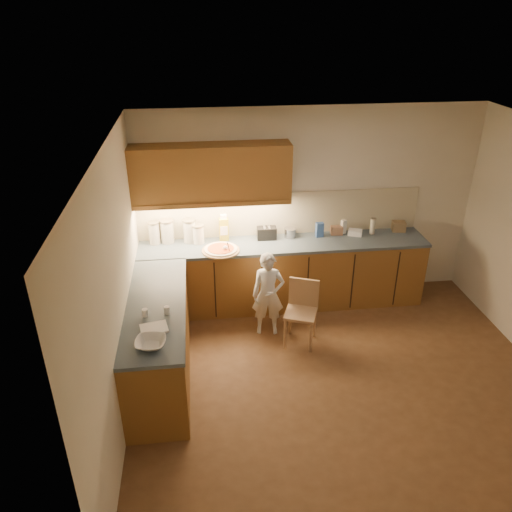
# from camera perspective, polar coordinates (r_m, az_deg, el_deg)

# --- Properties ---
(room) EXTENTS (4.54, 4.50, 2.62)m
(room) POSITION_cam_1_polar(r_m,az_deg,el_deg) (4.77, 11.37, 1.30)
(room) COLOR brown
(room) RESTS_ON ground
(l_counter) EXTENTS (3.77, 2.62, 0.92)m
(l_counter) POSITION_cam_1_polar(r_m,az_deg,el_deg) (6.25, -1.17, -4.28)
(l_counter) COLOR #92602A
(l_counter) RESTS_ON ground
(backsplash) EXTENTS (3.75, 0.02, 0.58)m
(backsplash) POSITION_cam_1_polar(r_m,az_deg,el_deg) (6.64, 2.82, 4.87)
(backsplash) COLOR beige
(backsplash) RESTS_ON l_counter
(upper_cabinets) EXTENTS (1.95, 0.36, 0.73)m
(upper_cabinets) POSITION_cam_1_polar(r_m,az_deg,el_deg) (6.18, -5.15, 9.40)
(upper_cabinets) COLOR #92602A
(upper_cabinets) RESTS_ON ground
(pizza_on_board) EXTENTS (0.47, 0.47, 0.19)m
(pizza_on_board) POSITION_cam_1_polar(r_m,az_deg,el_deg) (6.26, -4.03, 0.72)
(pizza_on_board) COLOR tan
(pizza_on_board) RESTS_ON l_counter
(child) EXTENTS (0.42, 0.30, 1.08)m
(child) POSITION_cam_1_polar(r_m,az_deg,el_deg) (6.08, 1.40, -4.41)
(child) COLOR silver
(child) RESTS_ON ground
(wooden_chair) EXTENTS (0.47, 0.47, 0.80)m
(wooden_chair) POSITION_cam_1_polar(r_m,az_deg,el_deg) (5.99, 5.26, -5.87)
(wooden_chair) COLOR tan
(wooden_chair) RESTS_ON ground
(mixing_bowl) EXTENTS (0.31, 0.31, 0.07)m
(mixing_bowl) POSITION_cam_1_polar(r_m,az_deg,el_deg) (4.67, -11.96, -9.71)
(mixing_bowl) COLOR silver
(mixing_bowl) RESTS_ON l_counter
(canister_a) EXTENTS (0.15, 0.15, 0.30)m
(canister_a) POSITION_cam_1_polar(r_m,az_deg,el_deg) (6.53, -11.56, 2.63)
(canister_a) COLOR beige
(canister_a) RESTS_ON l_counter
(canister_b) EXTENTS (0.18, 0.18, 0.31)m
(canister_b) POSITION_cam_1_polar(r_m,az_deg,el_deg) (6.53, -10.11, 2.82)
(canister_b) COLOR silver
(canister_b) RESTS_ON l_counter
(canister_c) EXTENTS (0.17, 0.17, 0.31)m
(canister_c) POSITION_cam_1_polar(r_m,az_deg,el_deg) (6.49, -7.60, 2.87)
(canister_c) COLOR silver
(canister_c) RESTS_ON l_counter
(canister_d) EXTENTS (0.16, 0.16, 0.25)m
(canister_d) POSITION_cam_1_polar(r_m,az_deg,el_deg) (6.46, -6.62, 2.53)
(canister_d) COLOR white
(canister_d) RESTS_ON l_counter
(oil_jug) EXTENTS (0.12, 0.09, 0.36)m
(oil_jug) POSITION_cam_1_polar(r_m,az_deg,el_deg) (6.50, -3.71, 3.15)
(oil_jug) COLOR gold
(oil_jug) RESTS_ON l_counter
(toaster) EXTENTS (0.26, 0.15, 0.17)m
(toaster) POSITION_cam_1_polar(r_m,az_deg,el_deg) (6.56, 1.24, 2.64)
(toaster) COLOR black
(toaster) RESTS_ON l_counter
(steel_pot) EXTENTS (0.16, 0.16, 0.13)m
(steel_pot) POSITION_cam_1_polar(r_m,az_deg,el_deg) (6.63, 3.92, 2.68)
(steel_pot) COLOR #A5A5A9
(steel_pot) RESTS_ON l_counter
(blue_box) EXTENTS (0.10, 0.08, 0.20)m
(blue_box) POSITION_cam_1_polar(r_m,az_deg,el_deg) (6.67, 7.28, 3.00)
(blue_box) COLOR #365BA4
(blue_box) RESTS_ON l_counter
(card_box_a) EXTENTS (0.16, 0.12, 0.11)m
(card_box_a) POSITION_cam_1_polar(r_m,az_deg,el_deg) (6.79, 9.18, 2.92)
(card_box_a) COLOR #9C7054
(card_box_a) RESTS_ON l_counter
(white_bottle) EXTENTS (0.08, 0.08, 0.19)m
(white_bottle) POSITION_cam_1_polar(r_m,az_deg,el_deg) (6.82, 9.97, 3.31)
(white_bottle) COLOR silver
(white_bottle) RESTS_ON l_counter
(flat_pack) EXTENTS (0.21, 0.18, 0.07)m
(flat_pack) POSITION_cam_1_polar(r_m,az_deg,el_deg) (6.82, 11.26, 2.66)
(flat_pack) COLOR silver
(flat_pack) RESTS_ON l_counter
(tall_jar) EXTENTS (0.07, 0.07, 0.22)m
(tall_jar) POSITION_cam_1_polar(r_m,az_deg,el_deg) (6.88, 13.18, 3.37)
(tall_jar) COLOR silver
(tall_jar) RESTS_ON l_counter
(card_box_b) EXTENTS (0.19, 0.16, 0.13)m
(card_box_b) POSITION_cam_1_polar(r_m,az_deg,el_deg) (7.07, 15.99, 3.28)
(card_box_b) COLOR #9B7C53
(card_box_b) RESTS_ON l_counter
(dough_cloth) EXTENTS (0.29, 0.25, 0.02)m
(dough_cloth) POSITION_cam_1_polar(r_m,az_deg,el_deg) (4.90, -11.59, -8.09)
(dough_cloth) COLOR white
(dough_cloth) RESTS_ON l_counter
(spice_jar_a) EXTENTS (0.07, 0.07, 0.08)m
(spice_jar_a) POSITION_cam_1_polar(r_m,az_deg,el_deg) (5.09, -12.57, -6.34)
(spice_jar_a) COLOR white
(spice_jar_a) RESTS_ON l_counter
(spice_jar_b) EXTENTS (0.07, 0.07, 0.08)m
(spice_jar_b) POSITION_cam_1_polar(r_m,az_deg,el_deg) (5.09, -10.16, -6.11)
(spice_jar_b) COLOR white
(spice_jar_b) RESTS_ON l_counter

